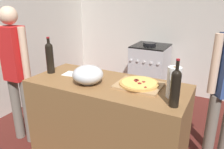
% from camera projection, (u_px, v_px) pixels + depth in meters
% --- Properties ---
extents(ground_plane, '(4.46, 3.47, 0.02)m').
position_uv_depth(ground_plane, '(141.00, 129.00, 3.05)').
color(ground_plane, '#511E19').
extents(kitchen_wall_rear, '(4.46, 0.10, 2.60)m').
position_uv_depth(kitchen_wall_rear, '(175.00, 20.00, 3.86)').
color(kitchen_wall_rear, beige).
rests_on(kitchen_wall_rear, ground_plane).
extents(kitchen_wall_left, '(0.10, 3.47, 2.60)m').
position_uv_depth(kitchen_wall_left, '(25.00, 23.00, 3.49)').
color(kitchen_wall_left, beige).
rests_on(kitchen_wall_left, ground_plane).
extents(counter, '(1.49, 0.65, 0.94)m').
position_uv_depth(counter, '(107.00, 126.00, 2.24)').
color(counter, olive).
rests_on(counter, ground_plane).
extents(cutting_board, '(0.40, 0.32, 0.02)m').
position_uv_depth(cutting_board, '(139.00, 85.00, 2.00)').
color(cutting_board, tan).
rests_on(cutting_board, counter).
extents(pizza, '(0.35, 0.35, 0.03)m').
position_uv_depth(pizza, '(139.00, 83.00, 1.99)').
color(pizza, tan).
rests_on(pizza, cutting_board).
extents(mixing_bowl, '(0.28, 0.28, 0.17)m').
position_uv_depth(mixing_bowl, '(88.00, 75.00, 2.03)').
color(mixing_bowl, '#B2B2B7').
rests_on(mixing_bowl, counter).
extents(paper_towel_roll, '(0.11, 0.11, 0.25)m').
position_uv_depth(paper_towel_roll, '(174.00, 82.00, 1.75)').
color(paper_towel_roll, white).
rests_on(paper_towel_roll, counter).
extents(wine_bottle_amber, '(0.08, 0.08, 0.37)m').
position_uv_depth(wine_bottle_amber, '(50.00, 57.00, 2.30)').
color(wine_bottle_amber, black).
rests_on(wine_bottle_amber, counter).
extents(wine_bottle_green, '(0.07, 0.07, 0.36)m').
position_uv_depth(wine_bottle_green, '(175.00, 87.00, 1.59)').
color(wine_bottle_green, black).
rests_on(wine_bottle_green, counter).
extents(recipe_sheet, '(0.23, 0.18, 0.00)m').
position_uv_depth(recipe_sheet, '(74.00, 74.00, 2.31)').
color(recipe_sheet, white).
rests_on(recipe_sheet, counter).
extents(stove, '(0.58, 0.61, 0.95)m').
position_uv_depth(stove, '(149.00, 71.00, 3.92)').
color(stove, '#B7B7BC').
rests_on(stove, ground_plane).
extents(person_in_stripes, '(0.39, 0.21, 1.60)m').
position_uv_depth(person_in_stripes, '(16.00, 69.00, 2.53)').
color(person_in_stripes, slate).
rests_on(person_in_stripes, ground_plane).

